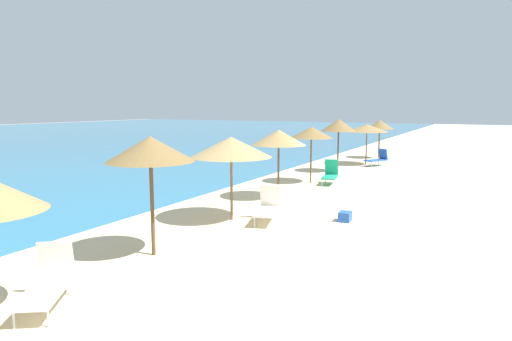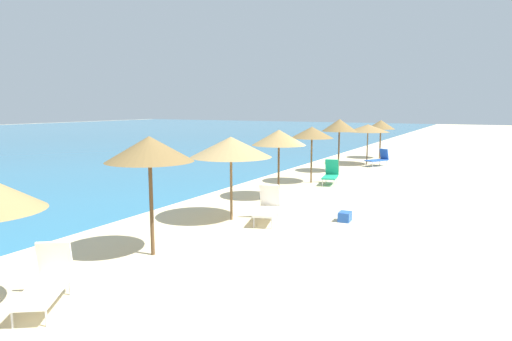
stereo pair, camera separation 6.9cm
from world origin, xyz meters
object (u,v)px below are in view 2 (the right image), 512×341
object	(u,v)px
beach_umbrella_6	(339,125)
beach_umbrella_4	(279,138)
beach_umbrella_2	(149,149)
beach_umbrella_8	(381,125)
lounge_chair_4	(331,174)
cooler_box	(345,217)
lounge_chair_3	(379,159)
lounge_chair_0	(267,206)
beach_umbrella_3	(231,147)
beach_umbrella_5	(312,133)
lounge_chair_2	(46,282)
beach_umbrella_7	(368,128)

from	to	relation	value
beach_umbrella_6	beach_umbrella_4	bearing A→B (deg)	-179.00
beach_umbrella_2	beach_umbrella_8	bearing A→B (deg)	-0.50
beach_umbrella_6	lounge_chair_4	bearing A→B (deg)	-167.23
cooler_box	lounge_chair_3	bearing A→B (deg)	8.75
lounge_chair_0	lounge_chair_3	size ratio (longest dim) A/B	1.03
beach_umbrella_2	beach_umbrella_3	size ratio (longest dim) A/B	1.09
lounge_chair_0	lounge_chair_3	distance (m)	15.01
beach_umbrella_2	beach_umbrella_3	world-z (taller)	beach_umbrella_2
beach_umbrella_5	lounge_chair_2	xyz separation A→B (m)	(-14.72, -0.56, -1.93)
beach_umbrella_7	cooler_box	size ratio (longest dim) A/B	5.64
beach_umbrella_2	lounge_chair_3	distance (m)	19.31
lounge_chair_2	beach_umbrella_6	bearing A→B (deg)	-122.28
beach_umbrella_4	beach_umbrella_7	world-z (taller)	beach_umbrella_4
beach_umbrella_2	beach_umbrella_3	distance (m)	3.84
lounge_chair_2	cooler_box	size ratio (longest dim) A/B	3.52
beach_umbrella_4	lounge_chair_3	bearing A→B (deg)	-6.20
beach_umbrella_3	beach_umbrella_5	world-z (taller)	beach_umbrella_3
lounge_chair_0	lounge_chair_3	world-z (taller)	lounge_chair_0
lounge_chair_0	lounge_chair_2	distance (m)	7.30
cooler_box	beach_umbrella_6	bearing A→B (deg)	18.90
lounge_chair_0	lounge_chair_2	bearing A→B (deg)	66.41
lounge_chair_0	lounge_chair_2	world-z (taller)	lounge_chair_0
beach_umbrella_3	beach_umbrella_7	bearing A→B (deg)	-1.28
beach_umbrella_2	cooler_box	xyz separation A→B (m)	(5.36, -3.21, -2.45)
beach_umbrella_3	beach_umbrella_8	size ratio (longest dim) A/B	1.01
lounge_chair_0	lounge_chair_4	size ratio (longest dim) A/B	1.13
beach_umbrella_2	lounge_chair_0	world-z (taller)	beach_umbrella_2
beach_umbrella_8	lounge_chair_0	bearing A→B (deg)	-177.44
beach_umbrella_5	lounge_chair_2	distance (m)	14.86
lounge_chair_2	cooler_box	distance (m)	8.98
lounge_chair_0	lounge_chair_4	world-z (taller)	lounge_chair_0
beach_umbrella_5	lounge_chair_3	distance (m)	7.92
beach_umbrella_4	beach_umbrella_7	size ratio (longest dim) A/B	1.04
beach_umbrella_2	lounge_chair_2	bearing A→B (deg)	-176.28
lounge_chair_4	lounge_chair_3	bearing A→B (deg)	-104.34
beach_umbrella_5	lounge_chair_4	world-z (taller)	beach_umbrella_5
beach_umbrella_3	lounge_chair_4	world-z (taller)	beach_umbrella_3
beach_umbrella_3	lounge_chair_4	xyz separation A→B (m)	(7.85, -0.66, -1.86)
beach_umbrella_2	beach_umbrella_6	world-z (taller)	beach_umbrella_6
lounge_chair_0	lounge_chair_2	size ratio (longest dim) A/B	0.99
beach_umbrella_6	beach_umbrella_8	size ratio (longest dim) A/B	1.10
lounge_chair_2	lounge_chair_3	size ratio (longest dim) A/B	1.04
lounge_chair_2	lounge_chair_3	bearing A→B (deg)	-126.12
beach_umbrella_7	lounge_chair_0	distance (m)	15.50
beach_umbrella_4	beach_umbrella_8	bearing A→B (deg)	-1.37
beach_umbrella_4	lounge_chair_0	xyz separation A→B (m)	(-3.43, -1.23, -1.91)
beach_umbrella_5	lounge_chair_3	xyz separation A→B (m)	(7.54, -1.45, -1.93)
lounge_chair_3	cooler_box	world-z (taller)	lounge_chair_3
beach_umbrella_3	beach_umbrella_7	world-z (taller)	beach_umbrella_3
lounge_chair_3	lounge_chair_4	size ratio (longest dim) A/B	1.10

